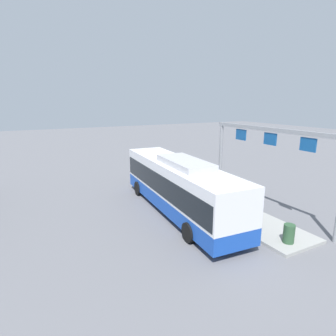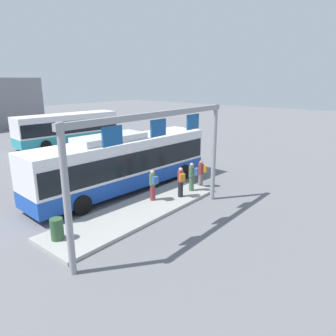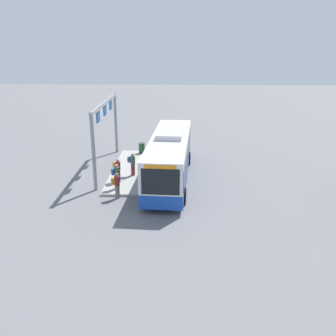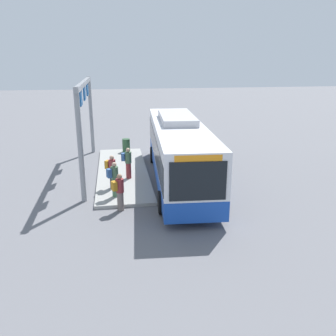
{
  "view_description": "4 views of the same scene",
  "coord_description": "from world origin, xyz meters",
  "px_view_note": "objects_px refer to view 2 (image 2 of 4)",
  "views": [
    {
      "loc": [
        -14.07,
        8.1,
        6.65
      ],
      "look_at": [
        4.15,
        -1.52,
        1.73
      ],
      "focal_mm": 29.97,
      "sensor_mm": 36.0,
      "label": 1
    },
    {
      "loc": [
        -12.13,
        -13.32,
        6.45
      ],
      "look_at": [
        2.22,
        -1.56,
        1.17
      ],
      "focal_mm": 33.67,
      "sensor_mm": 36.0,
      "label": 2
    },
    {
      "loc": [
        25.09,
        0.58,
        9.42
      ],
      "look_at": [
        2.46,
        -0.04,
        1.71
      ],
      "focal_mm": 40.23,
      "sensor_mm": 36.0,
      "label": 3
    },
    {
      "loc": [
        17.64,
        -3.31,
        6.36
      ],
      "look_at": [
        1.4,
        -0.78,
        1.2
      ],
      "focal_mm": 37.55,
      "sensor_mm": 36.0,
      "label": 4
    }
  ],
  "objects_px": {
    "person_waiting_near": "(192,176)",
    "person_waiting_far": "(153,184)",
    "person_boarding": "(201,173)",
    "person_waiting_mid": "(181,181)",
    "trash_bin": "(57,229)",
    "bus_background_left": "(68,127)",
    "bus_main": "(123,161)"
  },
  "relations": [
    {
      "from": "person_waiting_near",
      "to": "person_waiting_far",
      "type": "bearing_deg",
      "value": 52.63
    },
    {
      "from": "person_boarding",
      "to": "person_waiting_far",
      "type": "xyz_separation_m",
      "value": [
        -3.83,
        0.54,
        0.16
      ]
    },
    {
      "from": "person_waiting_mid",
      "to": "trash_bin",
      "type": "distance_m",
      "value": 7.07
    },
    {
      "from": "bus_background_left",
      "to": "person_waiting_mid",
      "type": "height_order",
      "value": "bus_background_left"
    },
    {
      "from": "bus_main",
      "to": "person_boarding",
      "type": "xyz_separation_m",
      "value": [
        3.42,
        -3.21,
        -0.92
      ]
    },
    {
      "from": "person_boarding",
      "to": "person_waiting_far",
      "type": "bearing_deg",
      "value": 58.02
    },
    {
      "from": "bus_background_left",
      "to": "trash_bin",
      "type": "bearing_deg",
      "value": -118.5
    },
    {
      "from": "person_boarding",
      "to": "bus_background_left",
      "type": "bearing_deg",
      "value": -31.61
    },
    {
      "from": "person_waiting_mid",
      "to": "person_waiting_far",
      "type": "relative_size",
      "value": 1.0
    },
    {
      "from": "person_waiting_far",
      "to": "person_boarding",
      "type": "bearing_deg",
      "value": -85.32
    },
    {
      "from": "bus_main",
      "to": "person_waiting_far",
      "type": "distance_m",
      "value": 2.81
    },
    {
      "from": "bus_background_left",
      "to": "person_waiting_mid",
      "type": "relative_size",
      "value": 6.22
    },
    {
      "from": "person_waiting_near",
      "to": "person_waiting_far",
      "type": "relative_size",
      "value": 1.0
    },
    {
      "from": "bus_main",
      "to": "person_waiting_near",
      "type": "height_order",
      "value": "bus_main"
    },
    {
      "from": "bus_background_left",
      "to": "person_boarding",
      "type": "relative_size",
      "value": 6.22
    },
    {
      "from": "person_boarding",
      "to": "person_waiting_near",
      "type": "relative_size",
      "value": 1.0
    },
    {
      "from": "bus_main",
      "to": "bus_background_left",
      "type": "bearing_deg",
      "value": 71.68
    },
    {
      "from": "person_boarding",
      "to": "person_waiting_mid",
      "type": "bearing_deg",
      "value": 73.04
    },
    {
      "from": "bus_background_left",
      "to": "trash_bin",
      "type": "relative_size",
      "value": 11.55
    },
    {
      "from": "person_boarding",
      "to": "person_waiting_mid",
      "type": "distance_m",
      "value": 2.51
    },
    {
      "from": "person_waiting_far",
      "to": "bus_background_left",
      "type": "bearing_deg",
      "value": -7.28
    },
    {
      "from": "bus_main",
      "to": "trash_bin",
      "type": "height_order",
      "value": "bus_main"
    },
    {
      "from": "bus_main",
      "to": "person_boarding",
      "type": "relative_size",
      "value": 7.11
    },
    {
      "from": "bus_main",
      "to": "person_waiting_far",
      "type": "bearing_deg",
      "value": -95.01
    },
    {
      "from": "bus_main",
      "to": "person_boarding",
      "type": "bearing_deg",
      "value": -39.6
    },
    {
      "from": "bus_background_left",
      "to": "person_waiting_near",
      "type": "bearing_deg",
      "value": -95.03
    },
    {
      "from": "person_waiting_near",
      "to": "person_waiting_mid",
      "type": "height_order",
      "value": "same"
    },
    {
      "from": "person_waiting_near",
      "to": "bus_main",
      "type": "bearing_deg",
      "value": 11.0
    },
    {
      "from": "bus_main",
      "to": "bus_background_left",
      "type": "height_order",
      "value": "bus_main"
    },
    {
      "from": "person_waiting_mid",
      "to": "person_waiting_far",
      "type": "bearing_deg",
      "value": 90.39
    },
    {
      "from": "person_waiting_near",
      "to": "bus_background_left",
      "type": "bearing_deg",
      "value": -32.71
    },
    {
      "from": "person_boarding",
      "to": "bus_main",
      "type": "bearing_deg",
      "value": 22.81
    }
  ]
}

